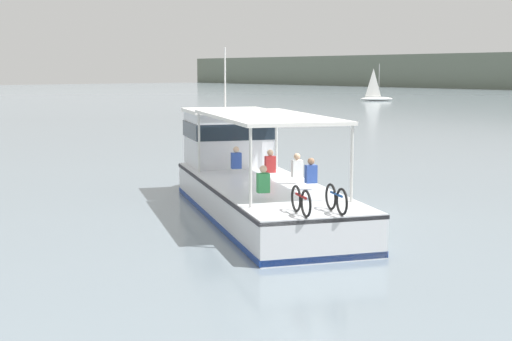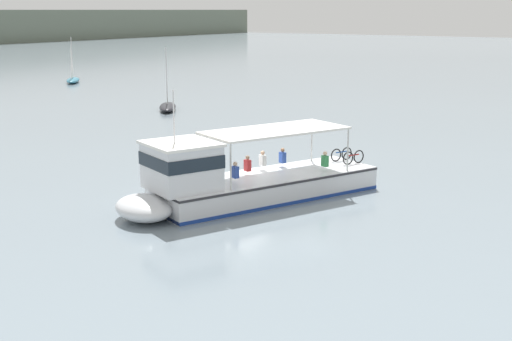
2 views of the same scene
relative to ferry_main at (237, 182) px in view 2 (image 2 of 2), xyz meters
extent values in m
plane|color=gray|center=(1.90, 1.11, -1.02)|extent=(400.00, 400.00, 0.00)
cube|color=silver|center=(1.48, -0.64, -0.47)|extent=(11.19, 7.18, 1.10)
ellipsoid|color=silver|center=(-4.22, 1.80, -0.47)|extent=(3.18, 3.57, 1.01)
cube|color=navy|center=(1.48, -0.64, -0.92)|extent=(11.21, 7.22, 0.16)
cube|color=#2D2D33|center=(1.48, -0.64, 0.00)|extent=(11.21, 7.24, 0.10)
cube|color=silver|center=(-2.56, 1.09, 1.03)|extent=(3.46, 3.52, 1.90)
cube|color=#19232D|center=(-2.56, 1.09, 1.37)|extent=(3.52, 3.60, 0.56)
cube|color=white|center=(-2.56, 1.09, 2.04)|extent=(3.67, 3.73, 0.12)
cube|color=white|center=(1.90, -0.81, 2.13)|extent=(7.32, 5.34, 0.10)
cylinder|color=silver|center=(-1.63, -0.79, 1.08)|extent=(0.08, 0.08, 2.00)
cylinder|color=silver|center=(-0.56, 1.71, 1.08)|extent=(0.08, 0.08, 2.00)
cylinder|color=silver|center=(4.35, -3.34, 1.08)|extent=(0.08, 0.08, 2.00)
cylinder|color=silver|center=(5.42, -0.84, 1.08)|extent=(0.08, 0.08, 2.00)
cylinder|color=silver|center=(-2.84, 1.21, 3.20)|extent=(0.06, 0.06, 2.20)
sphere|color=white|center=(-0.95, 2.33, -0.52)|extent=(0.36, 0.36, 0.36)
sphere|color=white|center=(2.09, 1.04, -0.52)|extent=(0.36, 0.36, 0.36)
sphere|color=white|center=(4.94, -0.18, -0.52)|extent=(0.36, 0.36, 0.36)
torus|color=black|center=(5.49, -2.84, 0.41)|extent=(0.63, 0.31, 0.66)
torus|color=black|center=(6.14, -3.11, 0.41)|extent=(0.63, 0.31, 0.66)
cylinder|color=maroon|center=(5.81, -2.97, 0.53)|extent=(0.67, 0.33, 0.06)
torus|color=black|center=(5.84, -2.01, 0.41)|extent=(0.63, 0.31, 0.66)
torus|color=black|center=(6.49, -2.28, 0.41)|extent=(0.63, 0.31, 0.66)
cylinder|color=#1E478C|center=(6.17, -2.15, 0.53)|extent=(0.67, 0.33, 0.06)
cube|color=#338C4C|center=(3.77, -2.45, 0.54)|extent=(0.33, 0.38, 0.52)
sphere|color=beige|center=(3.77, -2.45, 0.91)|extent=(0.20, 0.20, 0.20)
cube|color=#2D4CA5|center=(3.38, -0.35, 0.54)|extent=(0.33, 0.38, 0.52)
sphere|color=#9E7051|center=(3.38, -0.35, 0.91)|extent=(0.20, 0.20, 0.20)
cube|color=white|center=(2.29, 0.10, 0.54)|extent=(0.33, 0.38, 0.52)
sphere|color=tan|center=(2.29, 0.10, 0.91)|extent=(0.20, 0.20, 0.20)
cube|color=red|center=(1.01, 0.11, 0.54)|extent=(0.33, 0.38, 0.52)
sphere|color=tan|center=(1.01, 0.11, 0.91)|extent=(0.20, 0.20, 0.20)
cube|color=#2D4CA5|center=(-0.39, -0.17, 0.54)|extent=(0.33, 0.38, 0.52)
sphere|color=beige|center=(-0.39, -0.17, 0.91)|extent=(0.20, 0.20, 0.20)
ellipsoid|color=teal|center=(32.77, 46.20, -0.72)|extent=(4.58, 4.15, 0.60)
cylinder|color=silver|center=(33.00, 46.39, 1.98)|extent=(0.08, 0.08, 4.80)
pyramid|color=white|center=(32.37, 45.82, 1.67)|extent=(1.34, 1.14, 4.08)
ellipsoid|color=#232328|center=(21.02, 21.68, -0.72)|extent=(4.65, 4.04, 0.60)
cylinder|color=silver|center=(20.79, 21.50, 1.98)|extent=(0.08, 0.08, 4.80)
pyramid|color=white|center=(21.44, 22.04, 1.67)|extent=(1.38, 1.09, 4.08)
camera|label=1|loc=(18.16, -14.32, 3.50)|focal=50.29mm
camera|label=2|loc=(-24.58, -16.85, 7.51)|focal=48.17mm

